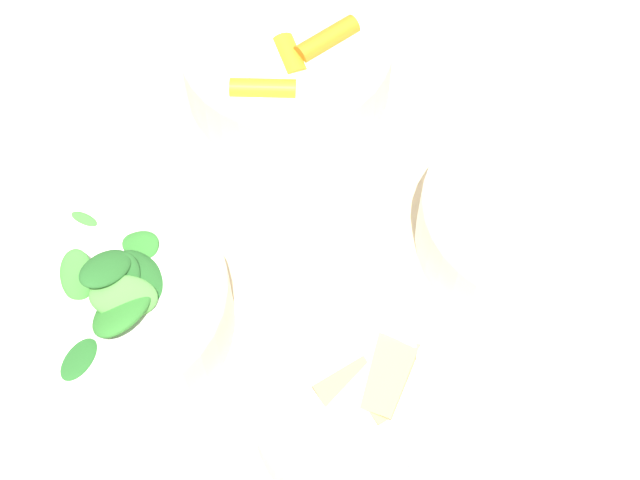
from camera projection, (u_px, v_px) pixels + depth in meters
The scene contains 5 objects.
dining_table at pixel (334, 316), 0.78m from camera, with size 1.30×1.06×0.73m.
bowl_carrots at pixel (287, 62), 0.76m from camera, with size 0.18×0.18×0.07m.
bowl_greens at pixel (111, 304), 0.65m from camera, with size 0.17×0.17×0.09m.
bowl_beans_hotdog at pixel (526, 223), 0.69m from camera, with size 0.17×0.17×0.06m.
bowl_cookies at pixel (349, 410), 0.62m from camera, with size 0.13×0.13×0.04m.
Camera 1 is at (0.18, -0.27, 1.35)m, focal length 50.00 mm.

